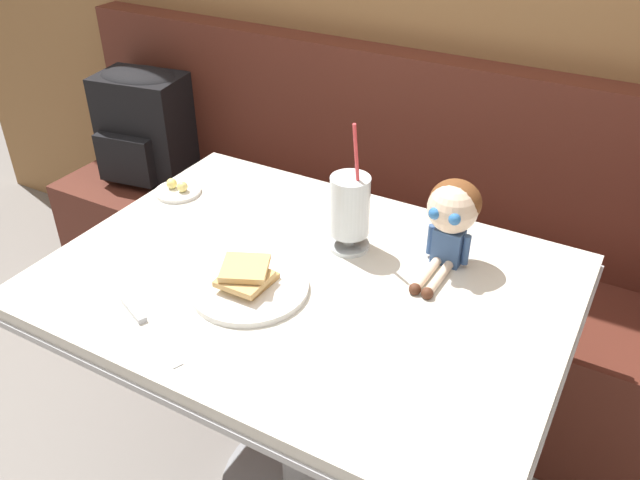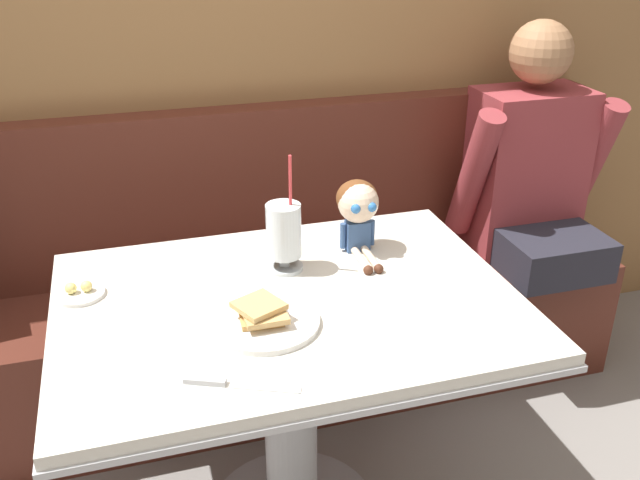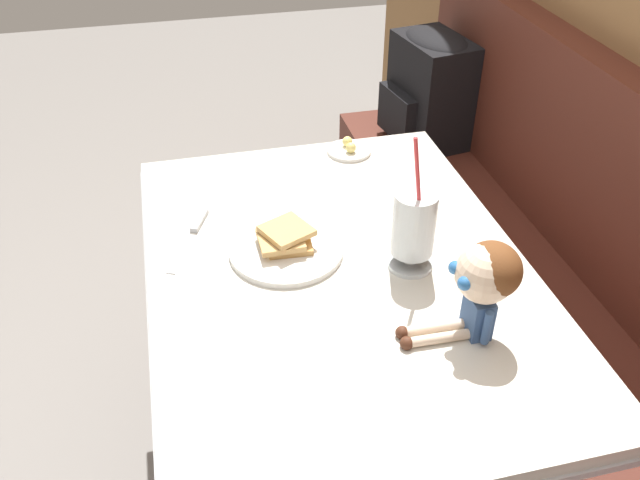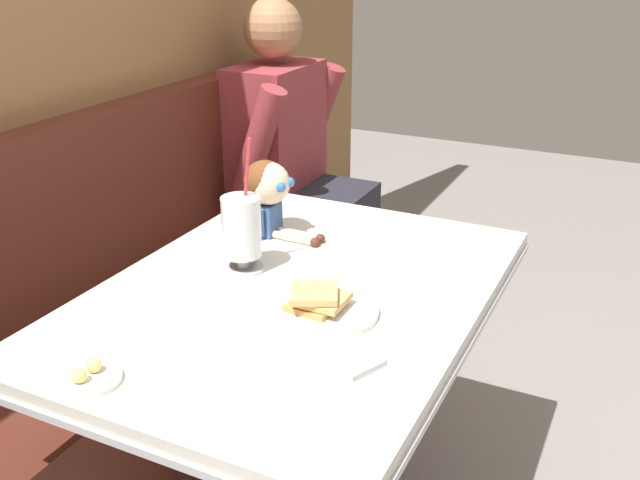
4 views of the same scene
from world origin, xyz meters
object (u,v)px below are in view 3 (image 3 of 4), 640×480
(toast_plate, at_px, (286,246))
(butter_knife, at_px, (195,229))
(backpack, at_px, (429,86))
(butter_saucer, at_px, (349,149))
(seated_doll, at_px, (484,278))
(milkshake_glass, at_px, (414,227))

(toast_plate, distance_m, butter_knife, 0.23)
(backpack, bearing_deg, toast_plate, -36.70)
(butter_knife, bearing_deg, butter_saucer, 121.82)
(butter_knife, xyz_separation_m, seated_doll, (0.45, 0.49, 0.12))
(milkshake_glass, relative_size, butter_saucer, 2.63)
(butter_saucer, height_order, backpack, backpack)
(milkshake_glass, height_order, butter_knife, milkshake_glass)
(butter_saucer, relative_size, butter_knife, 0.54)
(backpack, bearing_deg, butter_saucer, -39.64)
(toast_plate, relative_size, milkshake_glass, 0.79)
(milkshake_glass, xyz_separation_m, backpack, (-1.05, 0.45, -0.18))
(milkshake_glass, height_order, backpack, milkshake_glass)
(toast_plate, distance_m, backpack, 1.18)
(butter_saucer, bearing_deg, toast_plate, -32.34)
(butter_knife, distance_m, backpack, 1.21)
(toast_plate, xyz_separation_m, butter_knife, (-0.13, -0.19, -0.01))
(milkshake_glass, xyz_separation_m, butter_saucer, (-0.51, 0.01, -0.09))
(butter_knife, bearing_deg, backpack, 132.49)
(seated_doll, bearing_deg, toast_plate, -137.42)
(butter_knife, relative_size, seated_doll, 1.02)
(butter_saucer, relative_size, seated_doll, 0.55)
(milkshake_glass, distance_m, seated_doll, 0.23)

